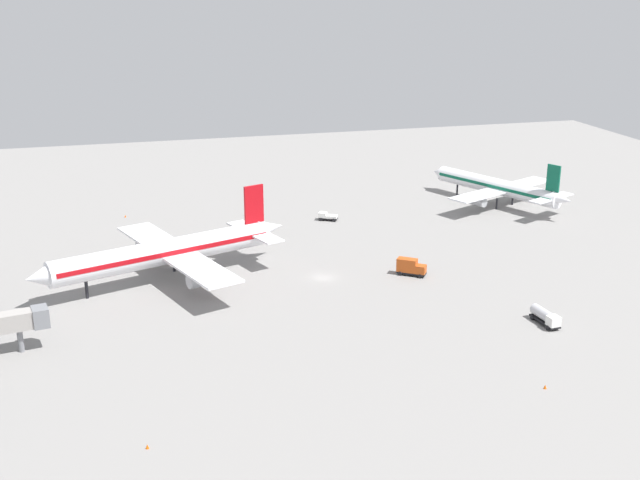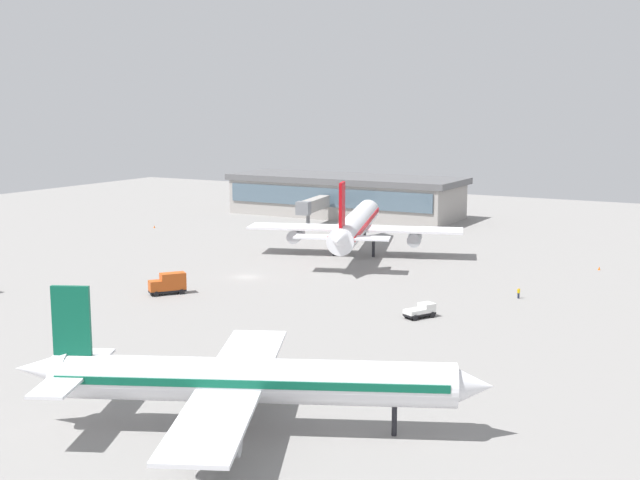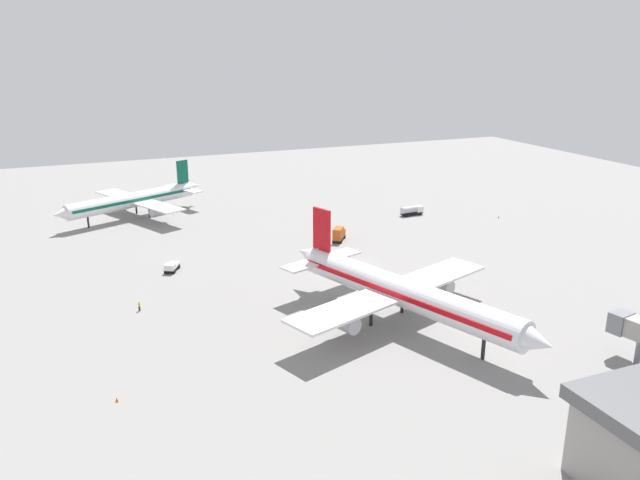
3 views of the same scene
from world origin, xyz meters
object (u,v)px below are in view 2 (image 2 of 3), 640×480
airplane_taxiing (247,380)px  catering_truck (169,283)px  safety_cone_far_side (154,227)px  safety_cone_mid_apron (599,268)px  ground_crew_worker (519,293)px  airplane_at_gate (356,225)px  pushback_tractor (421,311)px

airplane_taxiing → catering_truck: size_ratio=7.21×
catering_truck → safety_cone_far_side: (47.76, -53.02, -1.40)m
catering_truck → safety_cone_mid_apron: size_ratio=9.37×
ground_crew_worker → airplane_taxiing: bearing=113.5°
airplane_at_gate → airplane_taxiing: bearing=-178.9°
airplane_taxiing → ground_crew_worker: size_ratio=24.26×
airplane_taxiing → airplane_at_gate: bearing=85.7°
catering_truck → ground_crew_worker: (-48.16, -23.47, -0.85)m
ground_crew_worker → safety_cone_far_side: 100.36m
airplane_at_gate → pushback_tractor: 50.08m
pushback_tractor → safety_cone_mid_apron: bearing=9.9°
safety_cone_far_side → airplane_taxiing: bearing=133.9°
catering_truck → safety_cone_far_side: catering_truck is taller
pushback_tractor → safety_cone_mid_apron: (-15.05, -46.22, -0.67)m
safety_cone_mid_apron → pushback_tractor: bearing=72.0°
safety_cone_far_side → safety_cone_mid_apron: bearing=179.4°
ground_crew_worker → safety_cone_mid_apron: bearing=-73.0°
safety_cone_far_side → ground_crew_worker: bearing=162.9°
airplane_at_gate → safety_cone_far_side: bearing=63.1°
airplane_at_gate → safety_cone_far_side: (57.26, -7.54, -5.46)m
airplane_at_gate → ground_crew_worker: size_ratio=30.18×
catering_truck → ground_crew_worker: size_ratio=3.37×
airplane_at_gate → pushback_tractor: size_ratio=10.55×
safety_cone_far_side → catering_truck: bearing=132.0°
pushback_tractor → safety_cone_mid_apron: pushback_tractor is taller
airplane_taxiing → safety_cone_mid_apron: bearing=56.9°
catering_truck → airplane_at_gate: bearing=-155.0°
airplane_at_gate → safety_cone_far_side: size_ratio=83.99×
catering_truck → safety_cone_far_side: size_ratio=9.37×
pushback_tractor → safety_cone_far_side: bearing=89.5°
airplane_taxiing → safety_cone_far_side: 128.43m
catering_truck → safety_cone_mid_apron: (-54.61, -51.93, -1.40)m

